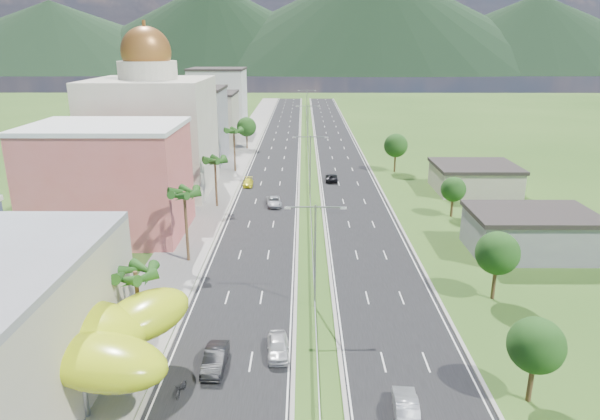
{
  "coord_description": "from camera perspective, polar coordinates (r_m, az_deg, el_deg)",
  "views": [
    {
      "loc": [
        -1.23,
        -39.61,
        26.19
      ],
      "look_at": [
        -1.58,
        21.04,
        7.0
      ],
      "focal_mm": 32.0,
      "sensor_mm": 36.0,
      "label": 1
    }
  ],
  "objects": [
    {
      "name": "ground",
      "position": [
        47.5,
        1.83,
        -15.91
      ],
      "size": [
        500.0,
        500.0,
        0.0
      ],
      "primitive_type": "plane",
      "color": "#2D5119",
      "rests_on": "ground"
    },
    {
      "name": "road_left",
      "position": [
        132.38,
        -2.4,
        6.14
      ],
      "size": [
        11.0,
        260.0,
        0.04
      ],
      "primitive_type": "cube",
      "color": "black",
      "rests_on": "ground"
    },
    {
      "name": "road_right",
      "position": [
        132.51,
        4.13,
        6.12
      ],
      "size": [
        11.0,
        260.0,
        0.04
      ],
      "primitive_type": "cube",
      "color": "black",
      "rests_on": "ground"
    },
    {
      "name": "sidewalk_left",
      "position": [
        133.16,
        -6.51,
        6.13
      ],
      "size": [
        7.0,
        260.0,
        0.12
      ],
      "primitive_type": "cube",
      "color": "gray",
      "rests_on": "ground"
    },
    {
      "name": "median_guardrail",
      "position": [
        114.5,
        0.94,
        4.65
      ],
      "size": [
        0.1,
        216.06,
        0.76
      ],
      "color": "gray",
      "rests_on": "ground"
    },
    {
      "name": "streetlight_median_b",
      "position": [
        53.3,
        1.63,
        -3.84
      ],
      "size": [
        6.04,
        0.25,
        11.0
      ],
      "color": "gray",
      "rests_on": "ground"
    },
    {
      "name": "streetlight_median_c",
      "position": [
        91.7,
        1.1,
        5.31
      ],
      "size": [
        6.04,
        0.25,
        11.0
      ],
      "color": "gray",
      "rests_on": "ground"
    },
    {
      "name": "streetlight_median_d",
      "position": [
        136.01,
        0.86,
        9.34
      ],
      "size": [
        6.04,
        0.25,
        11.0
      ],
      "color": "gray",
      "rests_on": "ground"
    },
    {
      "name": "streetlight_median_e",
      "position": [
        180.66,
        0.73,
        11.38
      ],
      "size": [
        6.04,
        0.25,
        11.0
      ],
      "color": "gray",
      "rests_on": "ground"
    },
    {
      "name": "lime_canopy",
      "position": [
        45.49,
        -24.65,
        -11.97
      ],
      "size": [
        18.0,
        15.0,
        7.4
      ],
      "color": "#B5CB13",
      "rests_on": "ground"
    },
    {
      "name": "pink_shophouse",
      "position": [
        78.7,
        -19.59,
        2.79
      ],
      "size": [
        20.0,
        15.0,
        15.0
      ],
      "primitive_type": "cube",
      "color": "#C75951",
      "rests_on": "ground"
    },
    {
      "name": "domed_building",
      "position": [
        99.44,
        -15.46,
        8.35
      ],
      "size": [
        20.0,
        20.0,
        28.7
      ],
      "color": "#BEB59E",
      "rests_on": "ground"
    },
    {
      "name": "midrise_grey",
      "position": [
        123.7,
        -11.84,
        8.73
      ],
      "size": [
        16.0,
        15.0,
        16.0
      ],
      "primitive_type": "cube",
      "color": "gray",
      "rests_on": "ground"
    },
    {
      "name": "midrise_beige",
      "position": [
        145.28,
        -10.03,
        9.5
      ],
      "size": [
        16.0,
        15.0,
        13.0
      ],
      "primitive_type": "cube",
      "color": "#ACA58E",
      "rests_on": "ground"
    },
    {
      "name": "midrise_white",
      "position": [
        167.5,
        -8.69,
        11.47
      ],
      "size": [
        16.0,
        15.0,
        18.0
      ],
      "primitive_type": "cube",
      "color": "silver",
      "rests_on": "ground"
    },
    {
      "name": "shed_near",
      "position": [
        74.77,
        23.35,
        -2.41
      ],
      "size": [
        15.0,
        10.0,
        5.0
      ],
      "primitive_type": "cube",
      "color": "gray",
      "rests_on": "ground"
    },
    {
      "name": "shed_far",
      "position": [
        102.48,
        18.09,
        3.14
      ],
      "size": [
        14.0,
        12.0,
        4.4
      ],
      "primitive_type": "cube",
      "color": "#ACA58E",
      "rests_on": "ground"
    },
    {
      "name": "palm_tree_b",
      "position": [
        47.97,
        -17.13,
        -6.78
      ],
      "size": [
        3.6,
        3.6,
        8.1
      ],
      "color": "#47301C",
      "rests_on": "ground"
    },
    {
      "name": "palm_tree_c",
      "position": [
        65.67,
        -12.24,
        1.52
      ],
      "size": [
        3.6,
        3.6,
        9.6
      ],
      "color": "#47301C",
      "rests_on": "ground"
    },
    {
      "name": "palm_tree_d",
      "position": [
        87.81,
        -9.07,
        5.08
      ],
      "size": [
        3.6,
        3.6,
        8.6
      ],
      "color": "#47301C",
      "rests_on": "ground"
    },
    {
      "name": "palm_tree_e",
      "position": [
        111.97,
        -7.07,
        8.24
      ],
      "size": [
        3.6,
        3.6,
        9.4
      ],
      "color": "#47301C",
      "rests_on": "ground"
    },
    {
      "name": "leafy_tree_lfar",
      "position": [
        136.93,
        -5.72,
        8.81
      ],
      "size": [
        4.9,
        4.9,
        8.05
      ],
      "color": "#47301C",
      "rests_on": "ground"
    },
    {
      "name": "leafy_tree_ra",
      "position": [
        44.2,
        23.88,
        -13.09
      ],
      "size": [
        4.2,
        4.2,
        6.9
      ],
      "color": "#47301C",
      "rests_on": "ground"
    },
    {
      "name": "leafy_tree_rb",
      "position": [
        59.28,
        20.32,
        -4.35
      ],
      "size": [
        4.55,
        4.55,
        7.47
      ],
      "color": "#47301C",
      "rests_on": "ground"
    },
    {
      "name": "leafy_tree_rc",
      "position": [
        85.75,
        16.05,
        2.12
      ],
      "size": [
        3.85,
        3.85,
        6.33
      ],
      "color": "#47301C",
      "rests_on": "ground"
    },
    {
      "name": "leafy_tree_rd",
      "position": [
        113.18,
        10.18,
        6.79
      ],
      "size": [
        4.9,
        4.9,
        8.05
      ],
      "color": "#47301C",
      "rests_on": "ground"
    },
    {
      "name": "mountain_ridge",
      "position": [
        494.12,
        7.69,
        14.37
      ],
      "size": [
        860.0,
        140.0,
        90.0
      ],
      "primitive_type": null,
      "color": "black",
      "rests_on": "ground"
    },
    {
      "name": "car_white_near_left",
      "position": [
        48.03,
        -2.36,
        -14.34
      ],
      "size": [
        2.18,
        4.73,
        1.57
      ],
      "primitive_type": "imported",
      "rotation": [
        0.0,
        0.0,
        0.07
      ],
      "color": "silver",
      "rests_on": "road_left"
    },
    {
      "name": "car_dark_left",
      "position": [
        46.87,
        -9.05,
        -15.41
      ],
      "size": [
        1.84,
        4.99,
        1.63
      ],
      "primitive_type": "imported",
      "rotation": [
        0.0,
        0.0,
        -0.02
      ],
      "color": "black",
      "rests_on": "road_left"
    },
    {
      "name": "car_silver_mid_left",
      "position": [
        88.97,
        -2.8,
        0.92
      ],
      "size": [
        3.01,
        5.37,
        1.42
      ],
      "primitive_type": "imported",
      "rotation": [
        0.0,
        0.0,
        0.13
      ],
      "color": "#A6A9AE",
      "rests_on": "road_left"
    },
    {
      "name": "car_yellow_far_left",
      "position": [
        101.65,
        -5.56,
        2.95
      ],
      "size": [
        2.01,
        4.57,
        1.31
      ],
      "primitive_type": "imported",
      "rotation": [
        0.0,
        0.0,
        0.04
      ],
      "color": "gold",
      "rests_on": "road_left"
    },
    {
      "name": "car_silver_right",
      "position": [
        42.1,
        11.22,
        -19.86
      ],
      "size": [
        2.08,
        4.97,
        1.6
      ],
      "primitive_type": "imported",
      "rotation": [
        0.0,
        0.0,
        3.06
      ],
      "color": "#929599",
      "rests_on": "road_right"
    },
    {
      "name": "car_dark_far_right",
      "position": [
        104.87,
        3.38,
        3.47
      ],
      "size": [
        2.44,
        5.02,
        1.38
      ],
      "primitive_type": "imported",
      "rotation": [
        0.0,
        0.0,
        3.11
      ],
      "color": "black",
      "rests_on": "road_right"
    },
    {
      "name": "motorcycle",
      "position": [
        44.5,
        -12.55,
        -17.9
      ],
      "size": [
        0.92,
        2.08,
        1.28
      ],
      "primitive_type": "imported",
      "rotation": [
        0.0,
        0.0,
        -0.16
      ],
      "color": "black",
      "rests_on": "road_left"
    }
  ]
}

